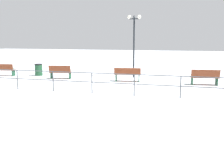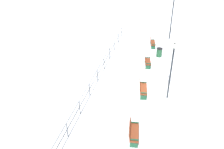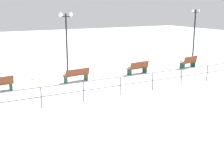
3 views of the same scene
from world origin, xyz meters
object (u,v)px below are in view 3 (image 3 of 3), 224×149
object	(u,v)px
bench_third	(76,75)
lamppost_near	(195,28)
bench_nearest	(189,62)
bench_second	(138,68)
lamppost_middle	(66,30)

from	to	relation	value
bench_third	lamppost_near	xyz separation A→B (m)	(1.80, -11.26, 2.36)
bench_nearest	bench_third	xyz separation A→B (m)	(0.15, 9.01, -0.01)
bench_second	lamppost_middle	size ratio (longest dim) A/B	0.38
bench_nearest	lamppost_near	bearing A→B (deg)	-59.45
bench_second	lamppost_middle	bearing A→B (deg)	61.11
lamppost_middle	bench_second	bearing A→B (deg)	-112.55
lamppost_near	bench_third	bearing A→B (deg)	99.06
bench_nearest	bench_third	world-z (taller)	bench_nearest
bench_second	lamppost_near	bearing A→B (deg)	-81.10
lamppost_middle	lamppost_near	bearing A→B (deg)	-90.00
bench_second	bench_third	size ratio (longest dim) A/B	0.96
bench_second	lamppost_near	distance (m)	7.39
bench_third	lamppost_middle	distance (m)	3.16
bench_nearest	bench_second	world-z (taller)	bench_nearest
bench_nearest	lamppost_middle	bearing A→B (deg)	67.26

